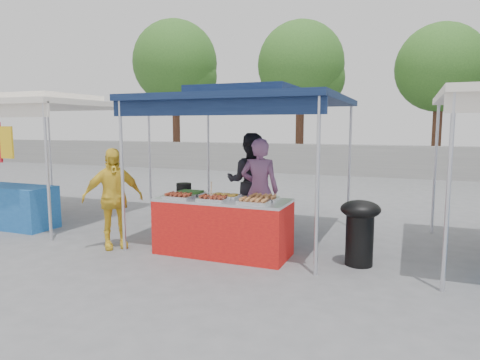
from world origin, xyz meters
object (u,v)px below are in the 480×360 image
at_px(helper_man, 250,182).
at_px(vendor_table, 223,227).
at_px(cooking_pot, 184,188).
at_px(wok_burner, 360,227).
at_px(customer_person, 113,198).
at_px(vendor_woman, 260,190).

bearing_deg(helper_man, vendor_table, 82.32).
relative_size(vendor_table, cooking_pot, 8.12).
relative_size(wok_burner, customer_person, 0.58).
bearing_deg(customer_person, vendor_woman, -14.73).
bearing_deg(customer_person, helper_man, 5.39).
bearing_deg(vendor_woman, cooking_pot, 16.89).
relative_size(wok_burner, helper_man, 0.51).
height_order(vendor_table, cooking_pot, cooking_pot).
xyz_separation_m(vendor_table, vendor_woman, (0.28, 0.89, 0.44)).
xyz_separation_m(cooking_pot, helper_man, (0.69, 1.25, -0.02)).
bearing_deg(cooking_pot, vendor_table, -23.27).
xyz_separation_m(helper_man, customer_person, (-1.58, -1.95, -0.11)).
height_order(wok_burner, vendor_woman, vendor_woman).
relative_size(wok_burner, vendor_woman, 0.53).
bearing_deg(wok_burner, cooking_pot, -172.70).
xyz_separation_m(vendor_table, wok_burner, (1.98, 0.24, 0.12)).
bearing_deg(vendor_table, wok_burner, 6.81).
relative_size(vendor_table, wok_burner, 2.17).
height_order(vendor_table, vendor_woman, vendor_woman).
xyz_separation_m(cooking_pot, wok_burner, (2.84, -0.14, -0.38)).
height_order(vendor_woman, helper_man, helper_man).
bearing_deg(vendor_table, helper_man, 96.06).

